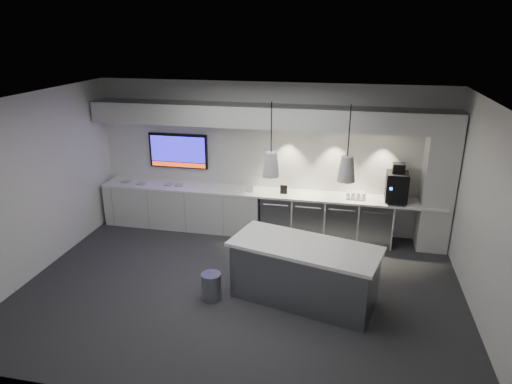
% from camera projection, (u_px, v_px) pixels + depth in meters
% --- Properties ---
extents(floor, '(7.00, 7.00, 0.00)m').
position_uv_depth(floor, '(240.00, 289.00, 7.35)').
color(floor, '#2C2C2E').
rests_on(floor, ground).
extents(ceiling, '(7.00, 7.00, 0.00)m').
position_uv_depth(ceiling, '(238.00, 101.00, 6.33)').
color(ceiling, black).
rests_on(ceiling, wall_back).
extents(wall_back, '(7.00, 0.00, 7.00)m').
position_uv_depth(wall_back, '(269.00, 158.00, 9.14)').
color(wall_back, white).
rests_on(wall_back, floor).
extents(wall_front, '(7.00, 0.00, 7.00)m').
position_uv_depth(wall_front, '(179.00, 291.00, 4.54)').
color(wall_front, white).
rests_on(wall_front, floor).
extents(wall_left, '(0.00, 7.00, 7.00)m').
position_uv_depth(wall_left, '(33.00, 186.00, 7.51)').
color(wall_left, white).
rests_on(wall_left, floor).
extents(wall_right, '(0.00, 7.00, 7.00)m').
position_uv_depth(wall_right, '(490.00, 221.00, 6.16)').
color(wall_right, white).
rests_on(wall_right, floor).
extents(back_counter, '(6.80, 0.65, 0.04)m').
position_uv_depth(back_counter, '(266.00, 193.00, 9.05)').
color(back_counter, white).
rests_on(back_counter, left_base_cabinets).
extents(left_base_cabinets, '(3.30, 0.63, 0.86)m').
position_uv_depth(left_base_cabinets, '(183.00, 207.00, 9.54)').
color(left_base_cabinets, silver).
rests_on(left_base_cabinets, floor).
extents(fridge_unit_a, '(0.60, 0.61, 0.85)m').
position_uv_depth(fridge_unit_a, '(278.00, 215.00, 9.16)').
color(fridge_unit_a, gray).
rests_on(fridge_unit_a, floor).
extents(fridge_unit_b, '(0.60, 0.61, 0.85)m').
position_uv_depth(fridge_unit_b, '(309.00, 217.00, 9.03)').
color(fridge_unit_b, gray).
rests_on(fridge_unit_b, floor).
extents(fridge_unit_c, '(0.60, 0.61, 0.85)m').
position_uv_depth(fridge_unit_c, '(341.00, 220.00, 8.91)').
color(fridge_unit_c, gray).
rests_on(fridge_unit_c, floor).
extents(fridge_unit_d, '(0.60, 0.61, 0.85)m').
position_uv_depth(fridge_unit_d, '(374.00, 222.00, 8.79)').
color(fridge_unit_d, gray).
rests_on(fridge_unit_d, floor).
extents(backsplash, '(4.60, 0.03, 1.30)m').
position_uv_depth(backsplash, '(329.00, 159.00, 8.87)').
color(backsplash, silver).
rests_on(backsplash, wall_back).
extents(soffit, '(6.90, 0.60, 0.40)m').
position_uv_depth(soffit, '(267.00, 116.00, 8.56)').
color(soffit, silver).
rests_on(soffit, wall_back).
extents(column, '(0.55, 0.55, 2.60)m').
position_uv_depth(column, '(438.00, 183.00, 8.31)').
color(column, silver).
rests_on(column, floor).
extents(wall_tv, '(1.25, 0.07, 0.72)m').
position_uv_depth(wall_tv, '(178.00, 151.00, 9.44)').
color(wall_tv, black).
rests_on(wall_tv, wall_back).
extents(island, '(2.38, 1.47, 0.94)m').
position_uv_depth(island, '(304.00, 273.00, 6.90)').
color(island, gray).
rests_on(island, floor).
extents(bin, '(0.41, 0.41, 0.43)m').
position_uv_depth(bin, '(211.00, 286.00, 7.01)').
color(bin, gray).
rests_on(bin, floor).
extents(coffee_machine, '(0.40, 0.57, 0.72)m').
position_uv_depth(coffee_machine, '(397.00, 185.00, 8.49)').
color(coffee_machine, black).
rests_on(coffee_machine, back_counter).
extents(sign_black, '(0.14, 0.02, 0.18)m').
position_uv_depth(sign_black, '(284.00, 190.00, 8.89)').
color(sign_black, black).
rests_on(sign_black, back_counter).
extents(sign_white, '(0.18, 0.06, 0.14)m').
position_uv_depth(sign_white, '(249.00, 189.00, 9.00)').
color(sign_white, white).
rests_on(sign_white, back_counter).
extents(cup_cluster, '(0.37, 0.17, 0.15)m').
position_uv_depth(cup_cluster, '(356.00, 196.00, 8.62)').
color(cup_cluster, white).
rests_on(cup_cluster, back_counter).
extents(tray_a, '(0.17, 0.17, 0.02)m').
position_uv_depth(tray_a, '(126.00, 182.00, 9.58)').
color(tray_a, '#ACACAC').
rests_on(tray_a, back_counter).
extents(tray_b, '(0.17, 0.17, 0.02)m').
position_uv_depth(tray_b, '(142.00, 184.00, 9.46)').
color(tray_b, '#ACACAC').
rests_on(tray_b, back_counter).
extents(tray_c, '(0.18, 0.18, 0.02)m').
position_uv_depth(tray_c, '(169.00, 184.00, 9.42)').
color(tray_c, '#ACACAC').
rests_on(tray_c, back_counter).
extents(tray_d, '(0.20, 0.20, 0.02)m').
position_uv_depth(tray_d, '(179.00, 185.00, 9.38)').
color(tray_d, '#ACACAC').
rests_on(tray_d, back_counter).
extents(pendant_left, '(0.25, 0.25, 1.05)m').
position_uv_depth(pendant_left, '(271.00, 164.00, 6.43)').
color(pendant_left, silver).
rests_on(pendant_left, ceiling).
extents(pendant_right, '(0.25, 0.25, 1.05)m').
position_uv_depth(pendant_right, '(347.00, 168.00, 6.23)').
color(pendant_right, silver).
rests_on(pendant_right, ceiling).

